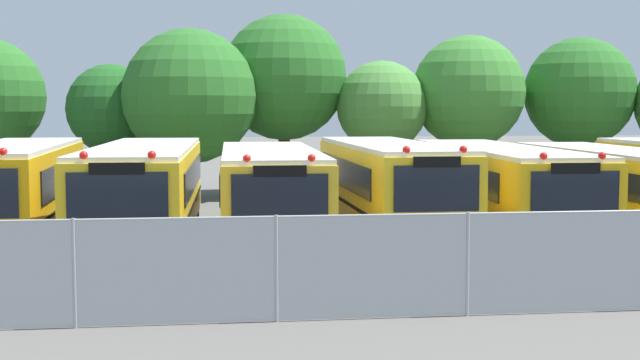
{
  "coord_description": "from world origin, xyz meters",
  "views": [
    {
      "loc": [
        -4.98,
        -23.78,
        3.62
      ],
      "look_at": [
        -1.95,
        0.0,
        1.6
      ],
      "focal_mm": 49.18,
      "sensor_mm": 36.0,
      "label": 1
    }
  ],
  "objects_px": {
    "tree_1": "(113,108)",
    "tree_5": "(467,91)",
    "school_bus_0": "(16,190)",
    "school_bus_5": "(619,187)",
    "tree_2": "(193,97)",
    "tree_6": "(581,93)",
    "school_bus_1": "(145,189)",
    "school_bus_2": "(269,190)",
    "school_bus_3": "(388,185)",
    "tree_3": "(287,77)",
    "tree_4": "(382,107)",
    "school_bus_4": "(498,185)"
  },
  "relations": [
    {
      "from": "tree_4",
      "to": "tree_3",
      "type": "bearing_deg",
      "value": 165.25
    },
    {
      "from": "school_bus_3",
      "to": "tree_4",
      "type": "relative_size",
      "value": 1.83
    },
    {
      "from": "school_bus_3",
      "to": "tree_1",
      "type": "distance_m",
      "value": 14.86
    },
    {
      "from": "school_bus_4",
      "to": "tree_2",
      "type": "height_order",
      "value": "tree_2"
    },
    {
      "from": "tree_1",
      "to": "tree_4",
      "type": "relative_size",
      "value": 0.97
    },
    {
      "from": "tree_6",
      "to": "tree_1",
      "type": "bearing_deg",
      "value": 178.19
    },
    {
      "from": "tree_3",
      "to": "tree_4",
      "type": "xyz_separation_m",
      "value": [
        3.77,
        -0.99,
        -1.2
      ]
    },
    {
      "from": "school_bus_1",
      "to": "school_bus_2",
      "type": "height_order",
      "value": "school_bus_1"
    },
    {
      "from": "school_bus_1",
      "to": "tree_1",
      "type": "height_order",
      "value": "tree_1"
    },
    {
      "from": "school_bus_0",
      "to": "school_bus_1",
      "type": "height_order",
      "value": "school_bus_0"
    },
    {
      "from": "tree_1",
      "to": "tree_6",
      "type": "distance_m",
      "value": 19.18
    },
    {
      "from": "school_bus_5",
      "to": "tree_4",
      "type": "relative_size",
      "value": 1.98
    },
    {
      "from": "school_bus_2",
      "to": "school_bus_3",
      "type": "xyz_separation_m",
      "value": [
        3.29,
        0.06,
        0.08
      ]
    },
    {
      "from": "school_bus_3",
      "to": "tree_1",
      "type": "relative_size",
      "value": 1.89
    },
    {
      "from": "tree_1",
      "to": "school_bus_2",
      "type": "bearing_deg",
      "value": -65.81
    },
    {
      "from": "school_bus_5",
      "to": "tree_2",
      "type": "bearing_deg",
      "value": -40.43
    },
    {
      "from": "school_bus_2",
      "to": "school_bus_3",
      "type": "height_order",
      "value": "school_bus_3"
    },
    {
      "from": "school_bus_2",
      "to": "tree_5",
      "type": "distance_m",
      "value": 14.62
    },
    {
      "from": "tree_1",
      "to": "tree_5",
      "type": "relative_size",
      "value": 0.81
    },
    {
      "from": "school_bus_4",
      "to": "tree_5",
      "type": "distance_m",
      "value": 11.48
    },
    {
      "from": "school_bus_1",
      "to": "tree_2",
      "type": "bearing_deg",
      "value": -94.27
    },
    {
      "from": "tree_2",
      "to": "tree_3",
      "type": "bearing_deg",
      "value": 23.92
    },
    {
      "from": "school_bus_3",
      "to": "tree_2",
      "type": "relative_size",
      "value": 1.52
    },
    {
      "from": "tree_3",
      "to": "tree_6",
      "type": "xyz_separation_m",
      "value": [
        12.22,
        -0.81,
        -0.63
      ]
    },
    {
      "from": "school_bus_5",
      "to": "school_bus_1",
      "type": "bearing_deg",
      "value": 0.54
    },
    {
      "from": "tree_5",
      "to": "school_bus_3",
      "type": "bearing_deg",
      "value": -116.41
    },
    {
      "from": "tree_6",
      "to": "school_bus_4",
      "type": "bearing_deg",
      "value": -123.48
    },
    {
      "from": "school_bus_0",
      "to": "school_bus_5",
      "type": "bearing_deg",
      "value": 178.75
    },
    {
      "from": "school_bus_0",
      "to": "tree_4",
      "type": "bearing_deg",
      "value": -138.24
    },
    {
      "from": "school_bus_1",
      "to": "tree_3",
      "type": "relative_size",
      "value": 1.55
    },
    {
      "from": "school_bus_2",
      "to": "school_bus_4",
      "type": "distance_m",
      "value": 6.57
    },
    {
      "from": "tree_2",
      "to": "school_bus_0",
      "type": "bearing_deg",
      "value": -112.73
    },
    {
      "from": "tree_2",
      "to": "tree_4",
      "type": "distance_m",
      "value": 7.59
    },
    {
      "from": "tree_4",
      "to": "tree_6",
      "type": "bearing_deg",
      "value": 1.2
    },
    {
      "from": "school_bus_0",
      "to": "tree_6",
      "type": "bearing_deg",
      "value": -152.24
    },
    {
      "from": "school_bus_1",
      "to": "tree_5",
      "type": "bearing_deg",
      "value": -135.39
    },
    {
      "from": "school_bus_0",
      "to": "tree_1",
      "type": "height_order",
      "value": "tree_1"
    },
    {
      "from": "tree_3",
      "to": "tree_5",
      "type": "relative_size",
      "value": 1.13
    },
    {
      "from": "tree_1",
      "to": "tree_4",
      "type": "height_order",
      "value": "tree_4"
    },
    {
      "from": "school_bus_5",
      "to": "school_bus_0",
      "type": "bearing_deg",
      "value": 0.43
    },
    {
      "from": "school_bus_1",
      "to": "school_bus_3",
      "type": "distance_m",
      "value": 6.59
    },
    {
      "from": "tree_1",
      "to": "school_bus_0",
      "type": "bearing_deg",
      "value": -95.98
    },
    {
      "from": "school_bus_0",
      "to": "tree_3",
      "type": "bearing_deg",
      "value": -125.27
    },
    {
      "from": "tree_1",
      "to": "tree_5",
      "type": "height_order",
      "value": "tree_5"
    },
    {
      "from": "school_bus_0",
      "to": "tree_2",
      "type": "bearing_deg",
      "value": -114.13
    },
    {
      "from": "tree_5",
      "to": "school_bus_4",
      "type": "bearing_deg",
      "value": -101.96
    },
    {
      "from": "school_bus_2",
      "to": "school_bus_5",
      "type": "bearing_deg",
      "value": -178.74
    },
    {
      "from": "tree_3",
      "to": "tree_5",
      "type": "distance_m",
      "value": 7.37
    },
    {
      "from": "school_bus_5",
      "to": "school_bus_2",
      "type": "bearing_deg",
      "value": 0.23
    },
    {
      "from": "school_bus_0",
      "to": "school_bus_5",
      "type": "relative_size",
      "value": 0.93
    }
  ]
}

